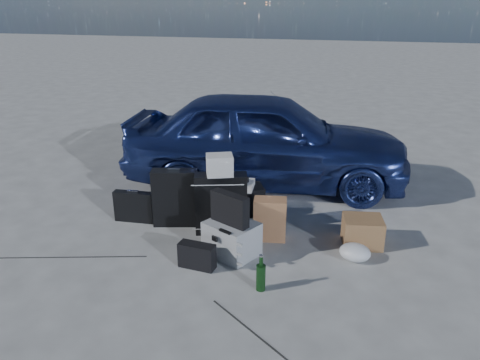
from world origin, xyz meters
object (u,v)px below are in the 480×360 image
(suitcase_left, at_px, (175,198))
(green_bottle, at_px, (261,273))
(cardboard_box, at_px, (362,231))
(pelican_case, at_px, (232,239))
(car, at_px, (266,139))
(suitcase_right, at_px, (221,203))
(duffel_bag, at_px, (234,201))
(briefcase, at_px, (134,207))

(suitcase_left, xyz_separation_m, green_bottle, (1.26, -1.00, -0.16))
(cardboard_box, relative_size, green_bottle, 1.19)
(green_bottle, bearing_deg, suitcase_left, 141.47)
(pelican_case, bearing_deg, car, 118.95)
(suitcase_right, xyz_separation_m, duffel_bag, (0.00, 0.47, -0.16))
(suitcase_right, height_order, duffel_bag, suitcase_right)
(pelican_case, xyz_separation_m, duffel_bag, (-0.26, 0.91, -0.00))
(suitcase_right, bearing_deg, green_bottle, -73.49)
(briefcase, height_order, suitcase_left, suitcase_left)
(pelican_case, relative_size, suitcase_left, 0.73)
(briefcase, height_order, suitcase_right, suitcase_right)
(briefcase, distance_m, suitcase_right, 1.06)
(briefcase, bearing_deg, cardboard_box, -1.42)
(duffel_bag, bearing_deg, green_bottle, -92.56)
(cardboard_box, bearing_deg, duffel_bag, 167.95)
(pelican_case, height_order, suitcase_right, suitcase_right)
(suitcase_left, xyz_separation_m, duffel_bag, (0.56, 0.44, -0.15))
(briefcase, xyz_separation_m, green_bottle, (1.75, -0.94, -0.01))
(car, relative_size, suitcase_right, 5.66)
(pelican_case, xyz_separation_m, briefcase, (-1.32, 0.41, 0.01))
(pelican_case, bearing_deg, suitcase_right, 145.25)
(car, relative_size, duffel_bag, 5.49)
(suitcase_left, distance_m, duffel_bag, 0.73)
(suitcase_left, bearing_deg, cardboard_box, -13.70)
(pelican_case, bearing_deg, green_bottle, -25.83)
(car, bearing_deg, cardboard_box, -144.99)
(duffel_bag, relative_size, cardboard_box, 1.74)
(pelican_case, bearing_deg, duffel_bag, 130.73)
(suitcase_left, height_order, suitcase_right, suitcase_right)
(suitcase_left, relative_size, suitcase_right, 0.97)
(duffel_bag, distance_m, cardboard_box, 1.55)
(car, height_order, cardboard_box, car)
(suitcase_left, bearing_deg, duffel_bag, 21.39)
(green_bottle, bearing_deg, cardboard_box, 54.14)
(suitcase_right, bearing_deg, suitcase_left, 158.30)
(briefcase, xyz_separation_m, duffel_bag, (1.05, 0.51, -0.01))
(cardboard_box, bearing_deg, car, 134.27)
(suitcase_right, distance_m, cardboard_box, 1.53)
(car, bearing_deg, pelican_case, 175.05)
(suitcase_left, xyz_separation_m, suitcase_right, (0.56, -0.02, 0.01))
(car, bearing_deg, suitcase_right, 166.69)
(duffel_bag, bearing_deg, cardboard_box, -40.50)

